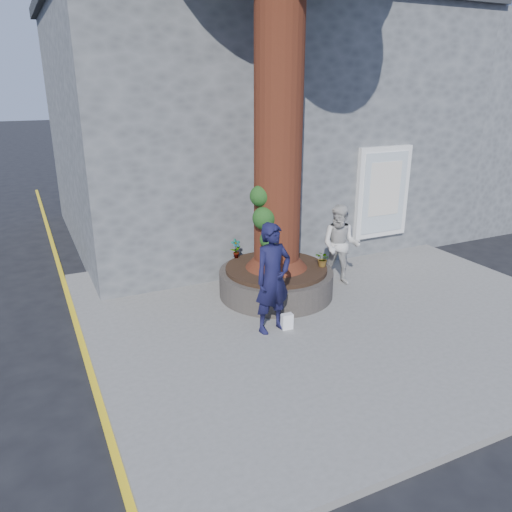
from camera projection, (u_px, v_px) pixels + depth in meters
name	position (u px, v px, depth m)	size (l,w,h in m)	color
ground	(289.00, 353.00, 8.23)	(120.00, 120.00, 0.00)	black
pavement	(332.00, 309.00, 9.67)	(9.00, 8.00, 0.12)	slate
yellow_line	(89.00, 366.00, 7.84)	(0.10, 30.00, 0.01)	yellow
stone_shop	(246.00, 122.00, 14.34)	(10.30, 8.30, 6.30)	#515456
neighbour_shop	(451.00, 119.00, 17.65)	(6.00, 8.00, 6.00)	#515456
planter	(276.00, 281.00, 10.12)	(2.30, 2.30, 0.60)	black
man	(273.00, 278.00, 8.44)	(0.71, 0.46, 1.93)	black
woman	(340.00, 245.00, 10.51)	(0.84, 0.65, 1.72)	beige
shopping_bag	(287.00, 321.00, 8.74)	(0.20, 0.12, 0.28)	white
plant_a	(236.00, 249.00, 10.46)	(0.22, 0.15, 0.41)	gray
plant_b	(293.00, 241.00, 11.03)	(0.21, 0.20, 0.38)	gray
plant_c	(272.00, 277.00, 9.02)	(0.20, 0.20, 0.35)	gray
plant_d	(323.00, 259.00, 9.98)	(0.29, 0.26, 0.32)	gray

